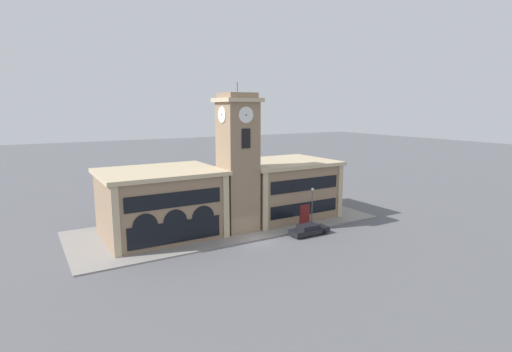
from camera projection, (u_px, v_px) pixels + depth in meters
name	position (u px, v px, depth m)	size (l,w,h in m)	color
ground_plane	(258.00, 241.00, 44.29)	(300.00, 300.00, 0.00)	#56565B
sidewalk_kerb	(228.00, 224.00, 50.39)	(37.61, 14.47, 0.15)	gray
clock_tower	(238.00, 163.00, 46.68)	(4.57, 4.57, 17.48)	#897056
town_hall_left_wing	(160.00, 203.00, 45.63)	(13.27, 10.63, 7.69)	#897056
town_hall_right_wing	(282.00, 188.00, 54.26)	(13.18, 10.63, 7.57)	#897056
parked_car_near	(309.00, 229.00, 46.31)	(4.79, 1.79, 1.25)	black
street_lamp	(312.00, 201.00, 48.27)	(0.36, 0.36, 4.93)	#4C4C51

